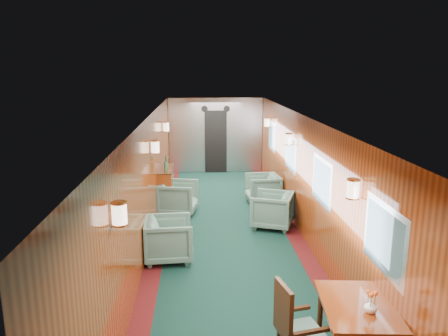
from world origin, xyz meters
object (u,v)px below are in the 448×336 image
at_px(dining_table, 357,315).
at_px(side_chair, 293,324).
at_px(credenza, 166,188).
at_px(armchair_left_near, 169,239).
at_px(armchair_left_far, 179,197).
at_px(armchair_right_near, 272,210).
at_px(armchair_right_far, 263,189).

height_order(dining_table, side_chair, side_chair).
bearing_deg(credenza, armchair_left_near, -85.11).
distance_m(side_chair, armchair_left_far, 5.73).
relative_size(armchair_left_far, armchair_right_near, 1.01).
height_order(credenza, armchair_right_near, credenza).
bearing_deg(dining_table, armchair_left_near, 131.48).
xyz_separation_m(credenza, armchair_left_far, (0.31, -0.36, -0.13)).
bearing_deg(armchair_left_far, dining_table, -148.38).
height_order(dining_table, armchair_left_far, dining_table).
xyz_separation_m(side_chair, armchair_left_near, (-1.54, 3.01, -0.20)).
height_order(credenza, armchair_left_near, credenza).
bearing_deg(armchair_left_near, armchair_right_near, -58.00).
relative_size(side_chair, credenza, 0.83).
distance_m(dining_table, armchair_right_near, 4.55).
distance_m(side_chair, armchair_right_far, 6.23).
height_order(credenza, armchair_left_far, credenza).
bearing_deg(side_chair, armchair_left_far, 92.17).
xyz_separation_m(credenza, armchair_right_far, (2.36, 0.31, -0.14)).
distance_m(side_chair, credenza, 6.15).
distance_m(dining_table, armchair_left_far, 5.97).
relative_size(side_chair, armchair_right_near, 1.29).
height_order(side_chair, credenza, credenza).
height_order(armchair_left_near, armchair_left_far, armchair_left_far).
bearing_deg(dining_table, side_chair, -177.18).
height_order(credenza, armchair_right_far, credenza).
bearing_deg(armchair_left_far, armchair_left_near, -171.15).
relative_size(dining_table, armchair_right_near, 1.39).
relative_size(armchair_left_near, armchair_right_near, 1.01).
distance_m(armchair_left_near, armchair_left_far, 2.52).
relative_size(dining_table, armchair_right_far, 1.43).
distance_m(side_chair, armchair_right_near, 4.55).
xyz_separation_m(armchair_left_near, armchair_right_far, (2.12, 3.18, -0.01)).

